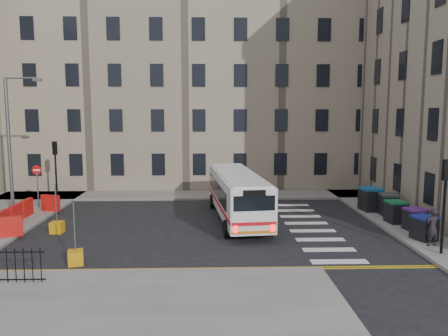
{
  "coord_description": "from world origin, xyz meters",
  "views": [
    {
      "loc": [
        -1.39,
        -23.48,
        6.24
      ],
      "look_at": [
        -0.6,
        1.68,
        3.0
      ],
      "focal_mm": 35.0,
      "sensor_mm": 36.0,
      "label": 1
    }
  ],
  "objects": [
    {
      "name": "wheelie_bin_a",
      "position": [
        8.84,
        -3.44,
        0.73
      ],
      "size": [
        1.21,
        1.29,
        1.16
      ],
      "rotation": [
        0.0,
        0.0,
        0.34
      ],
      "color": "black",
      "rests_on": "pavement_east"
    },
    {
      "name": "bollard_yellow",
      "position": [
        -9.36,
        -1.2,
        0.3
      ],
      "size": [
        0.65,
        0.65,
        0.6
      ],
      "primitive_type": "cube",
      "rotation": [
        0.0,
        0.0,
        -0.09
      ],
      "color": "#CC880B",
      "rests_on": "ground"
    },
    {
      "name": "no_entry_north",
      "position": [
        -12.5,
        4.5,
        2.08
      ],
      "size": [
        0.6,
        0.08,
        3.0
      ],
      "color": "#595B5E",
      "rests_on": "pavement_west"
    },
    {
      "name": "terrace_north",
      "position": [
        -7.0,
        15.5,
        8.62
      ],
      "size": [
        38.3,
        10.8,
        17.2
      ],
      "color": "gray",
      "rests_on": "ground"
    },
    {
      "name": "traffic_light_nw",
      "position": [
        -12.0,
        6.5,
        2.87
      ],
      "size": [
        0.28,
        0.22,
        4.1
      ],
      "color": "black",
      "rests_on": "pavement_west"
    },
    {
      "name": "traffic_light_east",
      "position": [
        8.6,
        -5.5,
        2.87
      ],
      "size": [
        0.28,
        0.22,
        4.1
      ],
      "color": "black",
      "rests_on": "pavement_east"
    },
    {
      "name": "wheelie_bin_d",
      "position": [
        9.19,
        1.67,
        0.79
      ],
      "size": [
        1.07,
        1.21,
        1.27
      ],
      "rotation": [
        0.0,
        0.0,
        -0.06
      ],
      "color": "black",
      "rests_on": "pavement_east"
    },
    {
      "name": "bollard_chevron",
      "position": [
        -6.95,
        -6.0,
        0.3
      ],
      "size": [
        0.74,
        0.74,
        0.6
      ],
      "primitive_type": "cube",
      "rotation": [
        0.0,
        0.0,
        0.27
      ],
      "color": "#C8830B",
      "rests_on": "ground"
    },
    {
      "name": "pavement_north",
      "position": [
        -6.0,
        8.6,
        0.07
      ],
      "size": [
        36.0,
        3.2,
        0.15
      ],
      "primitive_type": "cube",
      "color": "slate",
      "rests_on": "ground"
    },
    {
      "name": "bus",
      "position": [
        0.16,
        1.32,
        1.55
      ],
      "size": [
        3.26,
        10.07,
        2.68
      ],
      "rotation": [
        0.0,
        0.0,
        0.1
      ],
      "color": "silver",
      "rests_on": "ground"
    },
    {
      "name": "pavement_east",
      "position": [
        9.0,
        4.0,
        0.07
      ],
      "size": [
        2.4,
        26.0,
        0.15
      ],
      "primitive_type": "cube",
      "color": "slate",
      "rests_on": "ground"
    },
    {
      "name": "roadworks_barriers",
      "position": [
        -11.84,
        0.5,
        0.65
      ],
      "size": [
        1.66,
        6.26,
        1.0
      ],
      "color": "red",
      "rests_on": "pavement_west"
    },
    {
      "name": "streetlamp",
      "position": [
        -13.0,
        2.0,
        4.34
      ],
      "size": [
        0.5,
        0.22,
        8.14
      ],
      "color": "#595B5E",
      "rests_on": "pavement_west"
    },
    {
      "name": "wheelie_bin_e",
      "position": [
        8.55,
        2.85,
        0.87
      ],
      "size": [
        1.3,
        1.44,
        1.43
      ],
      "rotation": [
        0.0,
        0.0,
        0.14
      ],
      "color": "black",
      "rests_on": "pavement_east"
    },
    {
      "name": "wheelie_bin_c",
      "position": [
        8.86,
        -0.17,
        0.76
      ],
      "size": [
        1.05,
        1.18,
        1.21
      ],
      "rotation": [
        0.0,
        0.0,
        0.1
      ],
      "color": "black",
      "rests_on": "pavement_east"
    },
    {
      "name": "ground",
      "position": [
        0.0,
        0.0,
        0.0
      ],
      "size": [
        120.0,
        120.0,
        0.0
      ],
      "primitive_type": "plane",
      "color": "black",
      "rests_on": "ground"
    },
    {
      "name": "pedestrian",
      "position": [
        8.72,
        -4.43,
        1.02
      ],
      "size": [
        0.72,
        0.57,
        1.75
      ],
      "primitive_type": "imported",
      "rotation": [
        0.0,
        0.0,
        3.4
      ],
      "color": "black",
      "rests_on": "pavement_east"
    },
    {
      "name": "pavement_sw",
      "position": [
        -7.0,
        -10.0,
        0.07
      ],
      "size": [
        20.0,
        6.0,
        0.15
      ],
      "primitive_type": "cube",
      "color": "slate",
      "rests_on": "ground"
    },
    {
      "name": "wheelie_bin_b",
      "position": [
        9.19,
        -1.79,
        0.73
      ],
      "size": [
        1.13,
        1.23,
        1.15
      ],
      "rotation": [
        0.0,
        0.0,
        0.24
      ],
      "color": "black",
      "rests_on": "pavement_east"
    }
  ]
}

